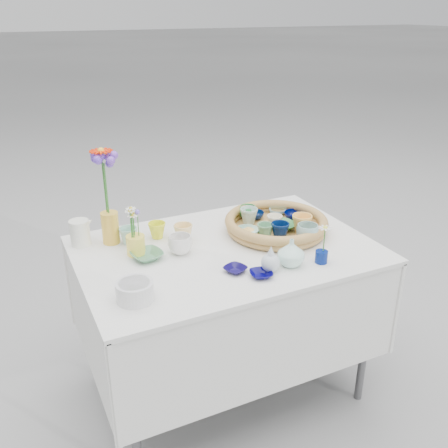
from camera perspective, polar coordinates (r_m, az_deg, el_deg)
name	(u,v)px	position (r m, az deg, el deg)	size (l,w,h in m)	color
ground	(226,386)	(2.59, 0.20, -18.07)	(80.00, 80.00, 0.00)	#999998
display_table	(226,386)	(2.59, 0.20, -18.07)	(1.26, 0.86, 0.77)	silver
wicker_tray	(276,224)	(2.31, 5.97, -0.04)	(0.47, 0.47, 0.08)	olive
tray_ceramic_0	(254,215)	(2.41, 3.41, 1.02)	(0.10, 0.10, 0.03)	#051746
tray_ceramic_1	(295,216)	(2.42, 8.13, 0.95)	(0.11, 0.11, 0.03)	#010942
tray_ceramic_2	(302,224)	(2.27, 8.89, 0.01)	(0.09, 0.09, 0.08)	#FFBE57
tray_ceramic_3	(282,226)	(2.31, 6.69, -0.24)	(0.12, 0.12, 0.03)	#388042
tray_ceramic_4	(265,231)	(2.20, 4.72, -0.81)	(0.07, 0.07, 0.07)	#67A676
tray_ceramic_5	(247,232)	(2.23, 2.67, -0.96)	(0.11, 0.11, 0.03)	#ACEBE2
tray_ceramic_6	(249,216)	(2.34, 2.86, 0.91)	(0.08, 0.08, 0.08)	#A8C7B7
tray_ceramic_7	(275,222)	(2.30, 5.79, 0.21)	(0.07, 0.07, 0.07)	white
tray_ceramic_8	(277,211)	(2.48, 6.13, 1.47)	(0.08, 0.08, 0.03)	#84B9D7
tray_ceramic_9	(280,231)	(2.20, 6.42, -0.79)	(0.08, 0.08, 0.08)	#061B4A
tray_ceramic_10	(251,234)	(2.23, 3.15, -1.11)	(0.09, 0.09, 0.02)	#FDB95A
tray_ceramic_11	(307,233)	(2.20, 9.50, -1.00)	(0.10, 0.10, 0.08)	#93BCB7
tray_ceramic_12	(248,212)	(2.40, 2.73, 1.35)	(0.08, 0.08, 0.06)	#44A357
loose_ceramic_0	(157,230)	(2.26, -7.66, -0.72)	(0.08, 0.08, 0.07)	yellow
loose_ceramic_1	(183,233)	(2.22, -4.67, -1.01)	(0.08, 0.08, 0.08)	#FFD887
loose_ceramic_2	(147,256)	(2.09, -8.80, -3.58)	(0.13, 0.13, 0.03)	#538E64
loose_ceramic_3	(180,244)	(2.11, -5.04, -2.35)	(0.10, 0.10, 0.08)	white
loose_ceramic_4	(235,269)	(1.97, 1.30, -5.21)	(0.09, 0.09, 0.02)	#0F0942
loose_ceramic_5	(129,236)	(2.22, -10.85, -1.31)	(0.08, 0.08, 0.08)	#95CAB3
loose_ceramic_6	(261,274)	(1.94, 4.27, -5.74)	(0.09, 0.09, 0.02)	#05034B
fluted_bowl	(135,291)	(1.81, -10.15, -7.56)	(0.14, 0.14, 0.07)	silver
bud_vase_paleblue	(271,258)	(1.96, 5.36, -3.92)	(0.08, 0.08, 0.12)	#B3C0C7
bud_vase_seafoam	(291,252)	(2.01, 7.68, -3.24)	(0.11, 0.11, 0.11)	silver
bud_vase_cobalt	(321,257)	(2.07, 11.06, -3.69)	(0.05, 0.05, 0.05)	navy
single_daisy	(324,240)	(2.04, 11.39, -1.75)	(0.07, 0.07, 0.12)	white
tall_vase_yellow	(110,228)	(2.24, -12.85, -0.41)	(0.08, 0.08, 0.14)	yellow
gerbera	(104,182)	(2.17, -13.55, 4.67)	(0.11, 0.11, 0.29)	#EF2803
hydrangea	(106,188)	(2.17, -13.31, 3.97)	(0.09, 0.09, 0.31)	#6339C8
white_pitcher	(80,233)	(2.25, -16.14, -0.97)	(0.12, 0.09, 0.11)	white
daisy_cup	(136,245)	(2.12, -10.05, -2.37)	(0.08, 0.08, 0.08)	#FFE24B
daisy_posy	(134,221)	(2.08, -10.26, 0.29)	(0.07, 0.07, 0.13)	white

